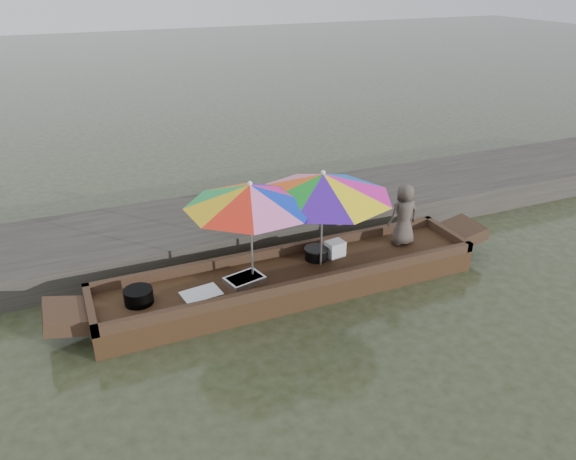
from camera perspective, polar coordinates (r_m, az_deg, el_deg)
name	(u,v)px	position (r m, az deg, el deg)	size (l,w,h in m)	color
water	(291,290)	(8.79, 0.26, -6.16)	(80.00, 80.00, 0.00)	#2B3018
dock	(243,222)	(10.49, -4.57, 0.80)	(22.00, 2.20, 0.50)	#2D2B26
boat_hull	(291,281)	(8.70, 0.26, -5.17)	(5.97, 1.20, 0.35)	#382113
cooking_pot	(139,296)	(8.06, -14.94, -6.51)	(0.40, 0.40, 0.21)	black
tray_crayfish	(245,280)	(8.31, -4.44, -5.08)	(0.54, 0.37, 0.09)	silver
tray_scallop	(201,295)	(8.06, -8.81, -6.52)	(0.54, 0.37, 0.06)	silver
charcoal_grill	(316,254)	(8.93, 2.87, -2.43)	(0.36, 0.36, 0.17)	black
supply_bag	(335,249)	(9.01, 4.81, -1.93)	(0.28, 0.22, 0.26)	silver
vendor	(404,214)	(9.43, 11.70, 1.56)	(0.52, 0.34, 1.05)	#483E37
umbrella_bow	(251,232)	(8.06, -3.74, -0.22)	(1.89, 1.89, 1.55)	#E51490
umbrella_stern	(322,219)	(8.46, 3.46, 1.09)	(2.12, 2.12, 1.55)	blue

